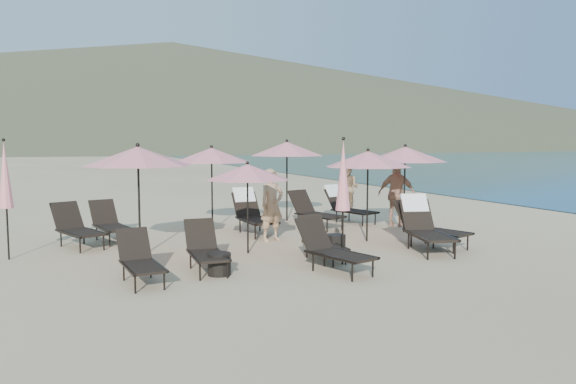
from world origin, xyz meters
name	(u,v)px	position (x,y,z in m)	size (l,w,h in m)	color
ground	(366,260)	(0.00, 0.00, 0.00)	(800.00, 800.00, 0.00)	#D6BA8C
volcanic_headland	(192,96)	(71.37, 302.62, 26.49)	(690.00, 690.00, 55.00)	brown
lounger_0	(140,259)	(-4.53, 0.01, 0.40)	(0.66, 1.53, 0.86)	black
lounger_1	(205,248)	(-3.26, 0.40, 0.42)	(0.70, 1.60, 0.90)	black
lounger_2	(332,248)	(-1.12, -0.63, 0.44)	(1.05, 1.76, 0.95)	black
lounger_3	(321,240)	(-0.80, 0.47, 0.39)	(0.64, 1.49, 0.84)	black
lounger_4	(424,225)	(1.70, 0.34, 0.57)	(1.19, 2.03, 1.19)	black
lounger_5	(429,226)	(2.05, 0.65, 0.48)	(1.19, 1.91, 1.03)	black
lounger_6	(77,227)	(-5.35, 3.86, 0.46)	(1.18, 1.83, 0.98)	black
lounger_7	(110,223)	(-4.56, 4.37, 0.44)	(0.93, 1.73, 0.95)	black
lounger_8	(252,212)	(-1.01, 4.05, 0.55)	(0.71, 1.86, 1.15)	black
lounger_9	(314,211)	(0.87, 4.17, 0.47)	(1.11, 1.87, 1.01)	black
lounger_10	(347,205)	(2.21, 4.73, 0.52)	(1.08, 1.84, 1.08)	black
umbrella_open_0	(138,156)	(-4.20, 2.11, 2.11)	(2.22, 2.22, 2.38)	black
umbrella_open_1	(247,172)	(-2.00, 1.60, 1.76)	(1.85, 1.85, 1.99)	black
umbrella_open_2	(368,159)	(1.11, 1.79, 1.99)	(2.09, 2.09, 2.25)	black
umbrella_open_3	(212,155)	(-1.88, 4.81, 2.04)	(2.14, 2.14, 2.30)	black
umbrella_open_4	(287,149)	(0.71, 5.73, 2.17)	(2.28, 2.28, 2.46)	black
umbrella_open_5	(405,154)	(2.76, 2.61, 2.06)	(2.17, 2.17, 2.34)	black
umbrella_closed_0	(343,176)	(-0.65, -0.17, 1.74)	(0.29, 0.29, 2.51)	black
umbrella_closed_1	(5,176)	(-6.71, 2.94, 1.73)	(0.29, 0.29, 2.48)	black
side_table_0	(219,264)	(-3.13, -0.06, 0.20)	(0.43, 0.43, 0.41)	black
side_table_1	(335,246)	(-0.45, 0.50, 0.24)	(0.43, 0.43, 0.47)	black
beachgoer_a	(272,205)	(-0.98, 2.75, 0.88)	(0.64, 0.42, 1.75)	tan
beachgoer_b	(348,188)	(3.43, 6.81, 0.82)	(0.80, 0.62, 1.64)	#8E6B49
beachgoer_c	(397,194)	(3.10, 3.44, 0.92)	(1.08, 0.45, 1.84)	tan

